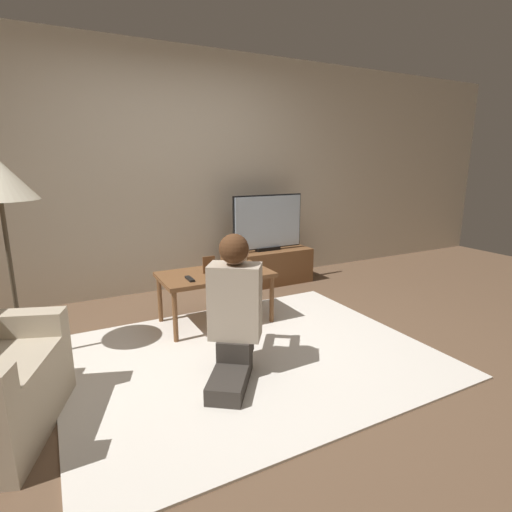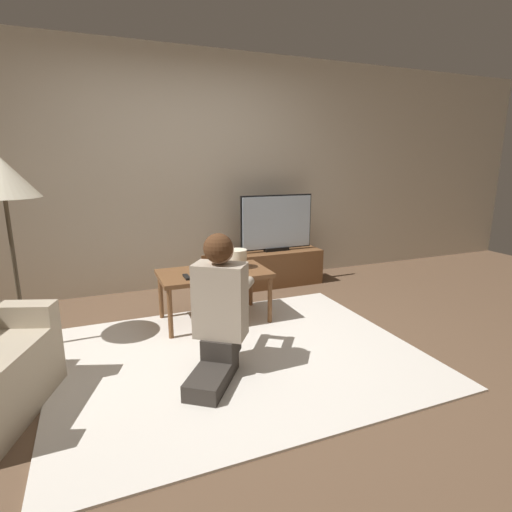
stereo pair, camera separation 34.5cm
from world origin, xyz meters
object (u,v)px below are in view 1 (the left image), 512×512
object	(u,v)px
table_lamp	(237,257)
person_kneeling	(234,308)
tv	(268,223)
coffee_table	(215,278)

from	to	relation	value
table_lamp	person_kneeling	bearing A→B (deg)	-116.01
tv	table_lamp	distance (m)	1.10
person_kneeling	coffee_table	bearing A→B (deg)	-68.54
person_kneeling	table_lamp	size ratio (longest dim) A/B	5.34
tv	coffee_table	distance (m)	1.32
coffee_table	table_lamp	world-z (taller)	table_lamp
coffee_table	person_kneeling	world-z (taller)	person_kneeling
coffee_table	table_lamp	size ratio (longest dim) A/B	5.33
coffee_table	table_lamp	distance (m)	0.28
tv	coffee_table	size ratio (longest dim) A/B	0.91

